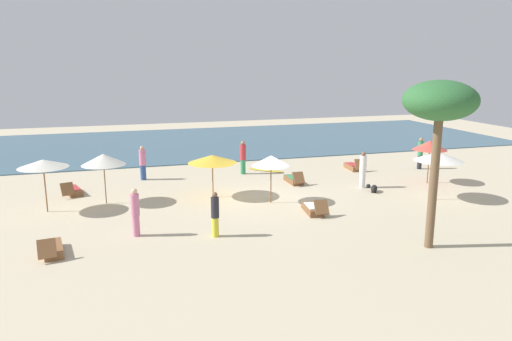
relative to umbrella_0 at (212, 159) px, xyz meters
The scene contains 22 objects.
ground_plane 3.24m from the umbrella_0, 30.62° to the right, with size 60.00×60.00×0.00m, color beige.
ocean_water 15.91m from the umbrella_0, 81.65° to the left, with size 48.00×16.00×0.06m, color #3D6075.
umbrella_0 is the anchor object (origin of this frame).
umbrella_1 4.86m from the umbrella_0, behind, with size 1.94×1.94×2.28m.
umbrella_2 10.38m from the umbrella_0, 19.08° to the right, with size 2.22×2.22×2.24m.
umbrella_3 7.26m from the umbrella_0, behind, with size 2.06×2.06×2.28m.
umbrella_4 11.37m from the umbrella_0, ahead, with size 1.76×1.76×2.26m.
umbrella_5 2.87m from the umbrella_0, 36.41° to the right, with size 1.71×1.71×2.18m.
lounger_0 5.37m from the umbrella_0, 45.75° to the right, with size 0.79×1.74×0.70m.
lounger_1 7.03m from the umbrella_0, 159.40° to the left, with size 1.03×1.77×0.71m.
lounger_2 9.96m from the umbrella_0, 20.77° to the left, with size 0.74×1.69×0.73m.
lounger_3 8.64m from the umbrella_0, 140.82° to the right, with size 0.81×1.73×0.72m.
lounger_4 5.15m from the umbrella_0, 17.48° to the left, with size 0.60×1.68×0.70m.
person_0 5.85m from the umbrella_0, 130.82° to the right, with size 0.44×0.44×1.81m.
person_1 5.46m from the umbrella_0, 100.83° to the right, with size 0.36×0.36×1.69m.
person_2 13.29m from the umbrella_0, 11.01° to the left, with size 0.44×0.44×1.87m.
person_3 5.41m from the umbrella_0, 123.01° to the left, with size 0.46×0.46×1.85m.
person_4 5.08m from the umbrella_0, 58.39° to the left, with size 0.43×0.43×1.90m.
person_5 7.67m from the umbrella_0, ahead, with size 0.48×0.48×1.86m.
palm_1 10.69m from the umbrella_0, 55.15° to the right, with size 2.41×2.41×5.71m.
dog 8.02m from the umbrella_0, ahead, with size 0.64×0.75×0.36m.
surfboard 6.50m from the umbrella_0, 48.58° to the left, with size 2.00×1.91×0.07m.
Camera 1 is at (-6.77, -20.70, 6.32)m, focal length 34.52 mm.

